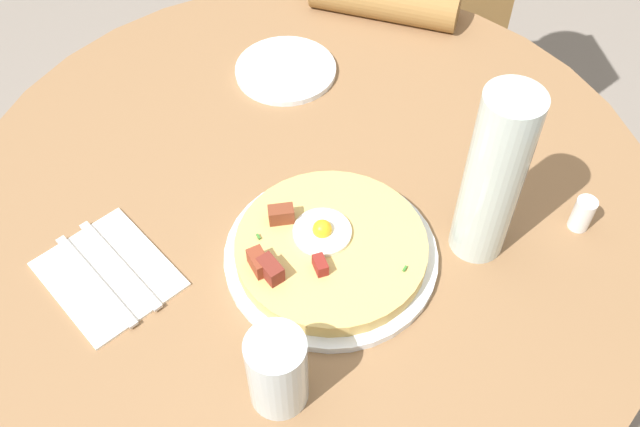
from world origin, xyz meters
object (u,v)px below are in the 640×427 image
Objects in this scene: knife at (119,265)px; water_glass at (277,371)px; bread_plate at (284,70)px; salt_shaker at (583,214)px; breakfast_pizza at (329,248)px; fork at (95,280)px; dining_table at (311,257)px; water_bottle at (493,178)px; person_seated at (407,18)px; pizza_plate at (331,256)px.

water_glass is at bearing 8.29° from knife.
bread_plate is 0.52m from salt_shaker.
breakfast_pizza is 0.30m from fork.
water_bottle is (-0.21, 0.13, 0.30)m from dining_table.
fork is 0.65m from salt_shaker.
person_seated reaches higher than pizza_plate.
dining_table is 19.63× the size of salt_shaker.
pizza_plate is at bearing 50.64° from knife.
dining_table is 0.23m from breakfast_pizza.
pizza_plate is at bearing -0.21° from salt_shaker.
breakfast_pizza is at bearing 50.62° from knife.
breakfast_pizza is (0.31, 0.75, 0.22)m from person_seated.
breakfast_pizza is at bearing -1.61° from water_bottle.
water_glass is (-0.18, 0.21, 0.05)m from knife.
knife is at bearing -2.96° from salt_shaker.
water_bottle reaches higher than fork.
fork is (0.61, 0.74, 0.21)m from person_seated.
bread_plate is 0.92× the size of fork.
salt_shaker is (-0.35, 0.38, 0.02)m from bread_plate.
person_seated is 6.31× the size of knife.
salt_shaker is at bearing 179.75° from breakfast_pizza.
breakfast_pizza is 4.87× the size of salt_shaker.
dining_table is at bearing 90.50° from bread_plate.
person_seated is at bearing -112.41° from breakfast_pizza.
fork is at bearing 20.66° from dining_table.
water_bottle is (-0.50, 0.02, 0.12)m from fork.
fork is at bearing -1.88° from water_bottle.
person_seated is 6.31× the size of fork.
breakfast_pizza reaches higher than dining_table.
knife is (0.58, 0.72, 0.21)m from person_seated.
water_bottle is at bearing 1.61° from salt_shaker.
water_glass is 0.34m from water_bottle.
dining_table is at bearing 76.10° from knife.
salt_shaker reaches higher than fork.
knife is (-0.03, -0.02, 0.00)m from fork.
bread_plate is 0.64× the size of water_bottle.
pizza_plate is (-0.01, 0.12, 0.17)m from dining_table.
dining_table is 5.62× the size of fork.
salt_shaker is (-0.43, -0.18, -0.03)m from water_glass.
bread_plate is (0.01, -0.38, -0.00)m from pizza_plate.
water_bottle reaches higher than water_glass.
dining_table is 0.21m from pizza_plate.
bread_plate is 0.57m from water_glass.
knife is (0.27, -0.03, -0.02)m from breakfast_pizza.
pizza_plate is 1.56× the size of fork.
person_seated is 0.84m from water_bottle.
salt_shaker is at bearing 92.67° from person_seated.
person_seated is 0.79m from salt_shaker.
fork is 0.69× the size of water_bottle.
fork is (0.29, 0.37, 0.00)m from bread_plate.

